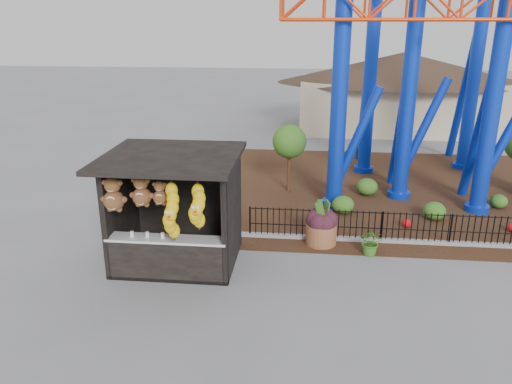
# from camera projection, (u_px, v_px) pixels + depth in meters

# --- Properties ---
(ground) EXTENTS (120.00, 120.00, 0.00)m
(ground) POSITION_uv_depth(u_px,v_px,m) (283.00, 287.00, 12.60)
(ground) COLOR slate
(ground) RESTS_ON ground
(mulch_bed) EXTENTS (18.00, 12.00, 0.02)m
(mulch_bed) POSITION_uv_depth(u_px,v_px,m) (395.00, 190.00, 19.72)
(mulch_bed) COLOR #331E11
(mulch_bed) RESTS_ON ground
(curb) EXTENTS (18.00, 0.18, 0.12)m
(curb) POSITION_uv_depth(u_px,v_px,m) (421.00, 242.00, 15.01)
(curb) COLOR gray
(curb) RESTS_ON ground
(prize_booth) EXTENTS (3.50, 3.40, 3.12)m
(prize_booth) POSITION_uv_depth(u_px,v_px,m) (172.00, 213.00, 13.24)
(prize_booth) COLOR black
(prize_booth) RESTS_ON ground
(picket_fence) EXTENTS (12.20, 0.06, 1.00)m
(picket_fence) POSITION_uv_depth(u_px,v_px,m) (454.00, 230.00, 14.77)
(picket_fence) COLOR black
(picket_fence) RESTS_ON ground
(roller_coaster) EXTENTS (11.00, 6.37, 10.82)m
(roller_coaster) POSITION_uv_depth(u_px,v_px,m) (443.00, 18.00, 17.72)
(roller_coaster) COLOR #0B2FC1
(roller_coaster) RESTS_ON ground
(terracotta_planter) EXTENTS (1.20, 1.20, 0.65)m
(terracotta_planter) POSITION_uv_depth(u_px,v_px,m) (321.00, 234.00, 14.93)
(terracotta_planter) COLOR brown
(terracotta_planter) RESTS_ON ground
(planter_foliage) EXTENTS (0.70, 0.70, 0.64)m
(planter_foliage) POSITION_uv_depth(u_px,v_px,m) (322.00, 214.00, 14.72)
(planter_foliage) COLOR #31131D
(planter_foliage) RESTS_ON terracotta_planter
(potted_plant) EXTENTS (0.85, 0.78, 0.79)m
(potted_plant) POSITION_uv_depth(u_px,v_px,m) (371.00, 242.00, 14.22)
(potted_plant) COLOR #315F1C
(potted_plant) RESTS_ON ground
(landscaping) EXTENTS (7.99, 3.69, 0.65)m
(landscaping) POSITION_uv_depth(u_px,v_px,m) (416.00, 202.00, 17.62)
(landscaping) COLOR #315D1B
(landscaping) RESTS_ON mulch_bed
(pavilion) EXTENTS (15.00, 15.00, 4.80)m
(pavilion) POSITION_uv_depth(u_px,v_px,m) (402.00, 79.00, 29.80)
(pavilion) COLOR #BFAD8C
(pavilion) RESTS_ON ground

